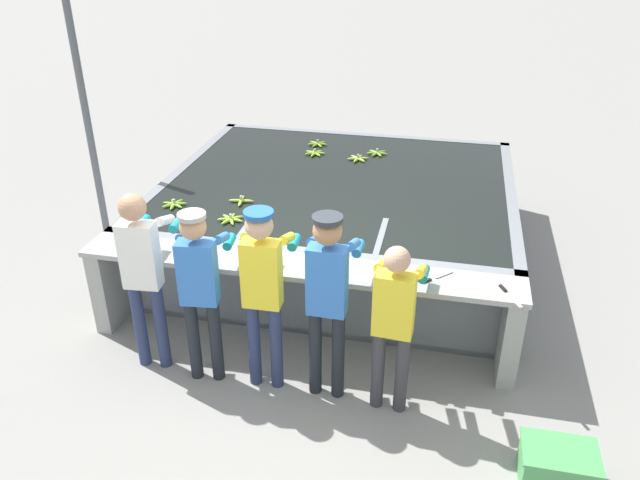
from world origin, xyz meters
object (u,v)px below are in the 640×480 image
banana_bunch_floating_6 (318,144)px  banana_bunch_floating_4 (315,153)px  banana_bunch_floating_2 (174,204)px  banana_bunch_floating_3 (358,158)px  banana_bunch_floating_1 (377,153)px  worker_4 (394,315)px  worker_2 (263,282)px  worker_1 (200,281)px  banana_bunch_floating_5 (231,219)px  knife_1 (507,293)px  crate (557,467)px  banana_bunch_floating_0 (241,201)px  support_post_left (86,112)px  worker_0 (143,265)px  worker_3 (328,289)px  knife_0 (433,279)px

banana_bunch_floating_6 → banana_bunch_floating_4: bearing=-83.0°
banana_bunch_floating_2 → banana_bunch_floating_3: (1.73, 1.84, 0.00)m
banana_bunch_floating_2 → banana_bunch_floating_1: bearing=47.3°
banana_bunch_floating_3 → banana_bunch_floating_6: (-0.64, 0.45, -0.00)m
banana_bunch_floating_6 → worker_4: bearing=-68.8°
banana_bunch_floating_1 → banana_bunch_floating_6: size_ratio=1.00×
worker_2 → worker_1: bearing=-177.2°
banana_bunch_floating_5 → banana_bunch_floating_2: bearing=163.0°
banana_bunch_floating_1 → banana_bunch_floating_2: size_ratio=1.00×
banana_bunch_floating_1 → knife_1: (1.53, -3.16, -0.01)m
crate → banana_bunch_floating_0: bearing=143.4°
banana_bunch_floating_3 → crate: (2.16, -3.97, -0.79)m
banana_bunch_floating_1 → support_post_left: 3.70m
banana_bunch_floating_4 → worker_0: bearing=-102.7°
worker_0 → banana_bunch_floating_5: 1.29m
banana_bunch_floating_3 → support_post_left: bearing=-165.3°
worker_4 → worker_2: bearing=177.0°
worker_0 → crate: (3.51, -0.68, -0.89)m
worker_2 → banana_bunch_floating_5: size_ratio=6.11×
banana_bunch_floating_1 → banana_bunch_floating_3: same height
banana_bunch_floating_1 → banana_bunch_floating_5: size_ratio=1.00×
worker_0 → worker_3: bearing=-1.5°
worker_1 → knife_0: bearing=16.3°
worker_1 → banana_bunch_floating_5: (-0.19, 1.30, -0.05)m
banana_bunch_floating_2 → support_post_left: bearing=147.3°
banana_bunch_floating_4 → banana_bunch_floating_5: (-0.41, -2.15, 0.00)m
banana_bunch_floating_6 → worker_2: bearing=-84.2°
banana_bunch_floating_0 → banana_bunch_floating_5: 0.47m
worker_0 → worker_1: worker_0 is taller
worker_3 → banana_bunch_floating_0: (-1.34, 1.74, -0.11)m
banana_bunch_floating_0 → banana_bunch_floating_2: bearing=-160.5°
worker_0 → banana_bunch_floating_5: size_ratio=6.19×
worker_3 → banana_bunch_floating_5: size_ratio=6.16×
banana_bunch_floating_4 → banana_bunch_floating_6: size_ratio=1.00×
worker_3 → banana_bunch_floating_2: size_ratio=6.17×
worker_0 → banana_bunch_floating_6: bearing=79.2°
banana_bunch_floating_2 → banana_bunch_floating_3: bearing=46.8°
support_post_left → worker_0: bearing=-52.0°
knife_0 → support_post_left: size_ratio=0.08×
worker_4 → knife_0: 0.65m
worker_2 → banana_bunch_floating_6: size_ratio=6.11×
banana_bunch_floating_1 → banana_bunch_floating_2: same height
banana_bunch_floating_3 → knife_1: 3.38m
worker_3 → knife_1: bearing=17.2°
banana_bunch_floating_0 → banana_bunch_floating_1: size_ratio=1.01×
worker_1 → banana_bunch_floating_1: bearing=74.3°
worker_2 → worker_3: bearing=-0.5°
banana_bunch_floating_1 → knife_1: size_ratio=0.86×
banana_bunch_floating_2 → worker_4: bearing=-31.1°
worker_0 → worker_1: (0.55, -0.06, -0.05)m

